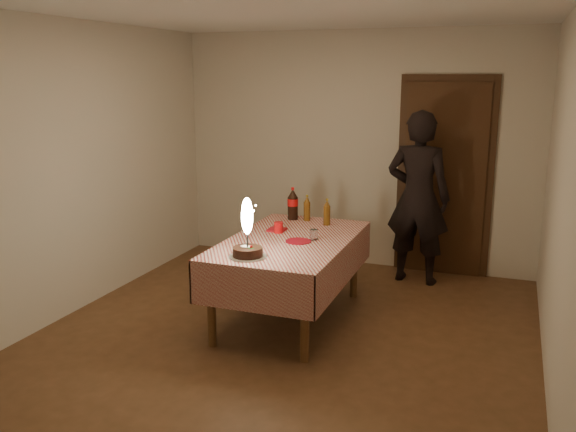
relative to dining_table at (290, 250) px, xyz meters
The scene contains 12 objects.
ground 0.76m from the dining_table, 78.13° to the right, with size 4.00×4.50×0.01m, color brown.
room_shell 1.08m from the dining_table, 70.27° to the right, with size 4.04×4.54×2.62m.
dining_table is the anchor object (origin of this frame).
birthday_cake 0.67m from the dining_table, 101.55° to the right, with size 0.29×0.29×0.47m.
red_plate 0.15m from the dining_table, 31.89° to the right, with size 0.22×0.22×0.01m, color #A50B1C.
red_cup 0.27m from the dining_table, 137.19° to the left, with size 0.08×0.08×0.10m, color red.
clear_cup 0.25m from the dining_table, 12.25° to the left, with size 0.07×0.07×0.09m, color silver.
napkin_stack 0.32m from the dining_table, 133.74° to the left, with size 0.15×0.15×0.02m, color #A3121C.
cola_bottle 0.77m from the dining_table, 108.11° to the left, with size 0.10×0.10×0.32m.
amber_bottle_left 0.73m from the dining_table, 96.54° to the left, with size 0.06×0.06×0.25m.
amber_bottle_right 0.64m from the dining_table, 75.30° to the left, with size 0.06×0.06×0.25m.
photographer 1.68m from the dining_table, 58.32° to the left, with size 0.69×0.49×1.78m.
Camera 1 is at (1.67, -4.36, 2.12)m, focal length 38.00 mm.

